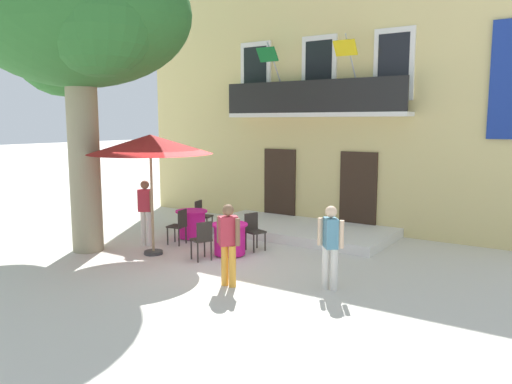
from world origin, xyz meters
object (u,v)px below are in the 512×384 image
cafe_table_middle (230,239)px  cafe_umbrella (150,145)px  pedestrian_mid_plaza (330,243)px  cafe_chair_middle_1 (254,229)px  pedestrian_by_tree (145,209)px  plane_tree (77,23)px  pedestrian_near_entrance (228,240)px  cafe_table_near_tree (192,224)px  cafe_chair_near_tree_0 (202,214)px  cafe_chair_middle_0 (203,238)px  cafe_chair_near_tree_1 (179,224)px

cafe_table_middle → cafe_umbrella: 2.88m
cafe_umbrella → pedestrian_mid_plaza: cafe_umbrella is taller
cafe_chair_middle_1 → pedestrian_by_tree: 2.82m
plane_tree → pedestrian_by_tree: size_ratio=4.30×
plane_tree → pedestrian_near_entrance: (4.58, -0.32, -4.52)m
plane_tree → cafe_table_near_tree: 5.71m
cafe_chair_near_tree_0 → pedestrian_near_entrance: 4.88m
cafe_chair_near_tree_0 → pedestrian_by_tree: 2.04m
cafe_chair_near_tree_0 → pedestrian_near_entrance: (3.48, -3.40, 0.37)m
cafe_chair_middle_0 → cafe_chair_middle_1: same height
cafe_table_near_tree → cafe_umbrella: cafe_umbrella is taller
plane_tree → cafe_chair_middle_0: (3.02, 0.80, -4.89)m
cafe_chair_middle_1 → cafe_chair_near_tree_0: bearing=160.2°
cafe_chair_middle_0 → plane_tree: bearing=-165.2°
cafe_chair_middle_1 → cafe_umbrella: bearing=-136.7°
cafe_table_near_tree → pedestrian_near_entrance: 4.24m
plane_tree → cafe_chair_middle_1: 6.39m
pedestrian_near_entrance → pedestrian_mid_plaza: bearing=27.5°
cafe_chair_near_tree_0 → cafe_chair_near_tree_1: bearing=-73.0°
cafe_chair_middle_1 → pedestrian_near_entrance: (1.13, -2.56, 0.37)m
cafe_table_near_tree → cafe_chair_near_tree_0: (-0.24, 0.72, 0.14)m
cafe_chair_middle_1 → cafe_chair_near_tree_1: bearing=-162.6°
cafe_chair_near_tree_0 → cafe_chair_middle_1: bearing=-19.8°
cafe_umbrella → pedestrian_near_entrance: cafe_umbrella is taller
cafe_chair_near_tree_1 → pedestrian_by_tree: bearing=-139.3°
cafe_chair_near_tree_1 → pedestrian_mid_plaza: (4.75, -1.07, 0.37)m
cafe_chair_middle_0 → cafe_table_middle: bearing=71.9°
cafe_umbrella → pedestrian_near_entrance: 3.48m
cafe_chair_middle_0 → cafe_umbrella: bearing=-170.6°
cafe_table_middle → pedestrian_by_tree: pedestrian_by_tree is taller
cafe_table_near_tree → cafe_chair_near_tree_0: size_ratio=0.95×
cafe_umbrella → cafe_chair_middle_1: bearing=43.3°
plane_tree → cafe_umbrella: plane_tree is taller
plane_tree → cafe_table_near_tree: (1.34, 2.37, -5.02)m
cafe_chair_near_tree_0 → cafe_chair_middle_0: 2.98m
cafe_chair_near_tree_1 → pedestrian_mid_plaza: bearing=-12.7°
cafe_chair_near_tree_0 → cafe_table_middle: cafe_chair_near_tree_0 is taller
cafe_table_middle → cafe_chair_middle_1: bearing=74.9°
cafe_chair_middle_0 → pedestrian_mid_plaza: bearing=-3.9°
cafe_chair_near_tree_0 → cafe_chair_middle_0: size_ratio=1.00×
cafe_table_near_tree → cafe_chair_near_tree_0: bearing=108.2°
pedestrian_mid_plaza → cafe_table_near_tree: bearing=160.1°
cafe_chair_near_tree_0 → cafe_chair_near_tree_1: 1.51m
cafe_table_near_tree → pedestrian_by_tree: 1.45m
cafe_table_middle → cafe_chair_middle_1: (0.20, 0.73, 0.14)m
cafe_chair_near_tree_0 → cafe_chair_near_tree_1: (0.44, -1.44, 0.00)m
cafe_table_middle → pedestrian_by_tree: size_ratio=0.51×
cafe_chair_middle_1 → pedestrian_by_tree: pedestrian_by_tree is taller
cafe_chair_near_tree_1 → pedestrian_mid_plaza: pedestrian_mid_plaza is taller
cafe_table_near_tree → cafe_umbrella: (0.34, -1.79, 2.22)m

